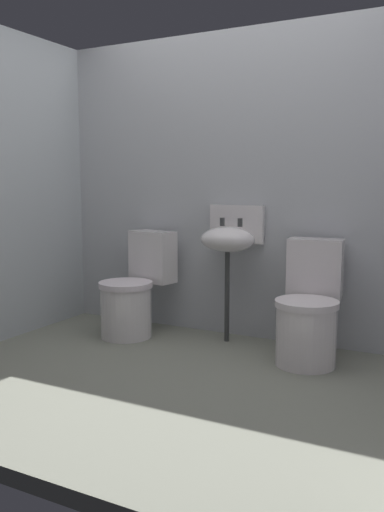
# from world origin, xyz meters

# --- Properties ---
(ground_plane) EXTENTS (3.35, 2.43, 0.08)m
(ground_plane) POSITION_xyz_m (0.00, 0.00, -0.04)
(ground_plane) COLOR gray
(wall_back) EXTENTS (3.35, 0.10, 2.25)m
(wall_back) POSITION_xyz_m (0.00, 1.07, 1.12)
(wall_back) COLOR #B2B5BB
(wall_back) RESTS_ON ground
(toilet_left) EXTENTS (0.48, 0.65, 0.78)m
(toilet_left) POSITION_xyz_m (-0.71, 0.67, 0.32)
(toilet_left) COLOR white
(toilet_left) RESTS_ON ground
(toilet_right) EXTENTS (0.44, 0.63, 0.78)m
(toilet_right) POSITION_xyz_m (0.64, 0.67, 0.32)
(toilet_right) COLOR white
(toilet_right) RESTS_ON ground
(sink) EXTENTS (0.42, 0.34, 0.99)m
(sink) POSITION_xyz_m (-0.01, 0.85, 0.75)
(sink) COLOR #393A3A
(sink) RESTS_ON ground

